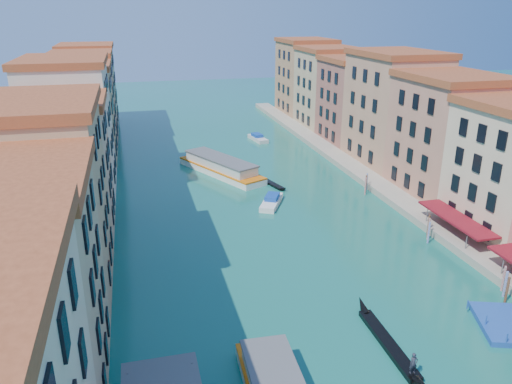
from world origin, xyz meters
TOP-DOWN VIEW (x-y plane):
  - left_bank_palazzos at (-26.00, 64.68)m, footprint 12.80×128.40m
  - right_bank_palazzos at (30.00, 65.00)m, footprint 12.80×128.40m
  - quay at (22.00, 65.00)m, footprint 4.00×140.00m
  - mooring_poles_right at (19.10, 28.80)m, footprint 1.44×54.24m
  - vaporetto_far at (-1.84, 73.21)m, footprint 12.97×20.19m
  - gondola_fore at (3.72, 21.60)m, footprint 1.40×12.91m
  - gondola_far at (5.09, 66.20)m, footprint 3.91×10.56m
  - motorboat_mid at (2.93, 56.52)m, footprint 5.23×7.25m
  - motorboat_far at (10.57, 95.10)m, footprint 3.32×7.25m
  - blue_dock at (15.50, 21.59)m, footprint 6.24×7.59m

SIDE VIEW (x-z plane):
  - blue_dock at x=15.50m, z-range 0.00..0.54m
  - gondola_far at x=5.09m, z-range -0.45..1.08m
  - gondola_fore at x=3.72m, z-range -0.85..1.72m
  - quay at x=22.00m, z-range 0.00..1.00m
  - motorboat_far at x=10.57m, z-range -0.16..1.29m
  - motorboat_mid at x=2.93m, z-range -0.16..1.29m
  - mooring_poles_right at x=19.10m, z-range -0.30..2.90m
  - vaporetto_far at x=-1.84m, z-range -0.15..2.86m
  - left_bank_palazzos at x=-26.00m, z-range -0.79..20.21m
  - right_bank_palazzos at x=30.00m, z-range -0.75..20.25m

